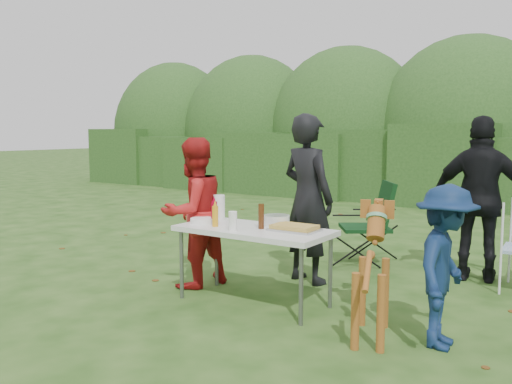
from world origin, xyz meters
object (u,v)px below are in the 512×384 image
Objects in this scene: folding_table at (254,233)px; child at (445,267)px; camping_chair at (365,223)px; paper_towel_roll at (219,207)px; person_red_jacket at (193,213)px; dog at (372,275)px; ketchup_bottle at (214,213)px; person_black_puffy at (481,199)px; beer_bottle at (261,216)px; person_cook at (308,199)px; mustard_bottle at (215,216)px.

folding_table is 1.19× the size of child.
camping_chair is 2.07m from paper_towel_roll.
person_red_jacket is 1.46× the size of dog.
person_red_jacket is 7.26× the size of ketchup_bottle.
child is (1.82, -0.06, -0.05)m from folding_table.
person_black_puffy is at bearing 145.90° from camping_chair.
beer_bottle reaches higher than folding_table.
person_cook is 7.13× the size of paper_towel_roll.
ketchup_bottle reaches higher than folding_table.
ketchup_bottle is at bearing -178.24° from beer_bottle.
camping_chair is 2.31m from mustard_bottle.
mustard_bottle is (-0.41, -1.11, -0.09)m from person_cook.
beer_bottle is (0.44, 0.15, 0.02)m from mustard_bottle.
person_black_puffy is 9.18× the size of mustard_bottle.
child reaches higher than camping_chair.
person_black_puffy is 2.16m from child.
person_red_jacket is 2.25m from camping_chair.
dog is at bearing 151.82° from person_cook.
child is 4.87× the size of paper_towel_roll.
beer_bottle is at bearing 18.87° from mustard_bottle.
child is at bearing 91.38° from camping_chair.
ketchup_bottle is (-0.53, -0.98, -0.08)m from person_cook.
mustard_bottle is 0.83× the size of beer_bottle.
person_cook is 1.92m from person_black_puffy.
camping_chair is 4.79× the size of ketchup_bottle.
dog is at bearing -6.44° from ketchup_bottle.
person_red_jacket is 1.26× the size of child.
mustard_bottle is at bearing 39.32° from camping_chair.
camping_chair is (-1.54, 2.12, -0.11)m from child.
person_cook is 2.06m from child.
paper_towel_roll is at bearing 30.10° from person_black_puffy.
folding_table is 2.64m from person_black_puffy.
person_cook is 8.42× the size of ketchup_bottle.
dog is at bearing 91.88° from person_red_jacket.
camping_chair is at bearing 32.40° from child.
folding_table is 0.63m from paper_towel_roll.
folding_table is 0.50m from ketchup_bottle.
person_red_jacket reaches higher than folding_table.
person_cook is at bearing 86.55° from folding_table.
beer_bottle is at bearing -16.46° from paper_towel_roll.
folding_table is 1.42× the size of camping_chair.
mustard_bottle is (-1.64, 0.07, 0.32)m from dog.
mustard_bottle is at bearing 85.18° from person_cook.
dog is at bearing -2.31° from mustard_bottle.
beer_bottle reaches higher than ketchup_bottle.
folding_table is 0.94× the size of person_red_jacket.
dog reaches higher than paper_towel_roll.
camping_chair is 2.22m from ketchup_bottle.
person_cook is at bearing 24.87° from person_black_puffy.
folding_table is 1.82m from child.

